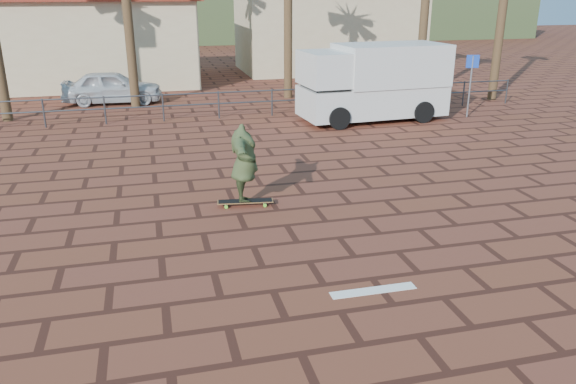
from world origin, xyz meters
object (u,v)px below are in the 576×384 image
object	(u,v)px
longboard	(245,202)
car_white	(369,86)
campervan	(374,81)
skateboarder	(244,163)
car_silver	(112,87)

from	to	relation	value
longboard	car_white	bearing A→B (deg)	63.32
campervan	car_white	size ratio (longest dim) A/B	1.08
skateboarder	campervan	world-z (taller)	campervan
longboard	car_white	world-z (taller)	car_white
campervan	longboard	bearing A→B (deg)	-133.09
car_white	campervan	bearing A→B (deg)	168.32
longboard	car_silver	bearing A→B (deg)	111.83
longboard	campervan	distance (m)	9.71
skateboarder	car_white	world-z (taller)	skateboarder
skateboarder	car_silver	world-z (taller)	skateboarder
longboard	skateboarder	distance (m)	0.88
car_silver	skateboarder	bearing A→B (deg)	-162.81
campervan	skateboarder	bearing A→B (deg)	-133.09
longboard	campervan	xyz separation A→B (m)	(6.02, 7.50, 1.31)
skateboarder	car_white	distance (m)	12.19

